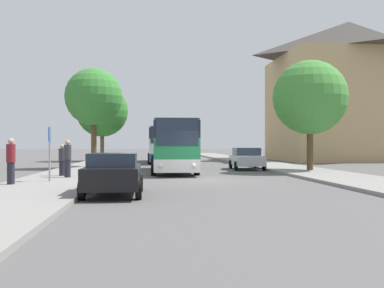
# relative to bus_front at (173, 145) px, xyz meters

# --- Properties ---
(ground_plane) EXTENTS (300.00, 300.00, 0.00)m
(ground_plane) POSITION_rel_bus_front_xyz_m (1.25, -6.87, -1.70)
(ground_plane) COLOR #565454
(ground_plane) RESTS_ON ground
(sidewalk_left) EXTENTS (4.00, 120.00, 0.15)m
(sidewalk_left) POSITION_rel_bus_front_xyz_m (-5.75, -6.87, -1.63)
(sidewalk_left) COLOR gray
(sidewalk_left) RESTS_ON ground_plane
(sidewalk_right) EXTENTS (4.00, 120.00, 0.15)m
(sidewalk_right) POSITION_rel_bus_front_xyz_m (8.25, -6.87, -1.63)
(sidewalk_right) COLOR gray
(sidewalk_right) RESTS_ON ground_plane
(building_right_background) EXTENTS (15.53, 13.13, 15.34)m
(building_right_background) POSITION_rel_bus_front_xyz_m (20.50, 19.05, 5.96)
(building_right_background) COLOR tan
(building_right_background) RESTS_ON ground_plane
(bus_front) EXTENTS (2.84, 10.50, 3.18)m
(bus_front) POSITION_rel_bus_front_xyz_m (0.00, 0.00, 0.00)
(bus_front) COLOR silver
(bus_front) RESTS_ON ground_plane
(bus_middle) EXTENTS (2.97, 12.15, 3.33)m
(bus_middle) POSITION_rel_bus_front_xyz_m (-0.14, 15.20, 0.08)
(bus_middle) COLOR #2D519E
(bus_middle) RESTS_ON ground_plane
(parked_car_left_curb) EXTENTS (2.00, 4.01, 1.47)m
(parked_car_left_curb) POSITION_rel_bus_front_xyz_m (-2.76, -12.91, -0.93)
(parked_car_left_curb) COLOR black
(parked_car_left_curb) RESTS_ON ground_plane
(parked_car_right_near) EXTENTS (2.27, 4.52, 1.53)m
(parked_car_right_near) POSITION_rel_bus_front_xyz_m (5.32, 2.43, -0.91)
(parked_car_right_near) COLOR #B7B7BC
(parked_car_right_near) RESTS_ON ground_plane
(bus_stop_sign) EXTENTS (0.08, 0.45, 2.41)m
(bus_stop_sign) POSITION_rel_bus_front_xyz_m (-5.90, -8.28, -0.05)
(bus_stop_sign) COLOR gray
(bus_stop_sign) RESTS_ON sidewalk_left
(pedestrian_waiting_near) EXTENTS (0.36, 0.36, 1.87)m
(pedestrian_waiting_near) POSITION_rel_bus_front_xyz_m (-7.12, -9.78, -0.60)
(pedestrian_waiting_near) COLOR #23232D
(pedestrian_waiting_near) RESTS_ON sidewalk_left
(pedestrian_waiting_far) EXTENTS (0.36, 0.36, 1.84)m
(pedestrian_waiting_far) POSITION_rel_bus_front_xyz_m (-5.51, -6.08, -0.62)
(pedestrian_waiting_far) COLOR #23232D
(pedestrian_waiting_far) RESTS_ON sidewalk_left
(pedestrian_walking_back) EXTENTS (0.36, 0.36, 1.62)m
(pedestrian_walking_back) POSITION_rel_bus_front_xyz_m (-6.00, -4.90, -0.74)
(pedestrian_walking_back) COLOR #23232D
(pedestrian_walking_back) RESTS_ON sidewalk_left
(tree_left_near) EXTENTS (5.38, 5.38, 7.79)m
(tree_left_near) POSITION_rel_bus_front_xyz_m (-6.40, 18.99, 3.53)
(tree_left_near) COLOR brown
(tree_left_near) RESTS_ON sidewalk_left
(tree_left_far) EXTENTS (4.22, 4.22, 7.22)m
(tree_left_far) POSITION_rel_bus_front_xyz_m (-5.56, 4.88, 3.53)
(tree_left_far) COLOR #513D23
(tree_left_far) RESTS_ON sidewalk_left
(tree_right_near) EXTENTS (4.70, 4.70, 6.94)m
(tree_right_near) POSITION_rel_bus_front_xyz_m (8.62, -1.10, 3.02)
(tree_right_near) COLOR #513D23
(tree_right_near) RESTS_ON sidewalk_right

